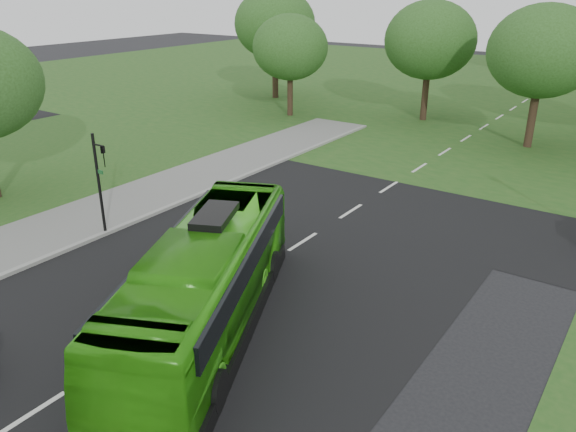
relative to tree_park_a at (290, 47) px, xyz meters
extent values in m
plane|color=black|center=(13.86, -25.20, -5.19)|extent=(160.00, 160.00, 0.00)
cube|color=black|center=(13.86, -5.20, -5.18)|extent=(14.00, 120.00, 0.01)
cube|color=black|center=(13.86, -11.20, -5.18)|extent=(80.00, 12.00, 0.01)
cube|color=silver|center=(13.86, -10.20, -5.17)|extent=(0.15, 90.00, 0.01)
cube|color=#23531B|center=(13.86, 19.80, -5.17)|extent=(120.00, 60.00, 0.01)
cube|color=#23531B|center=(-6.14, -20.20, -5.18)|extent=(18.00, 60.00, 0.01)
cylinder|color=black|center=(0.00, 0.00, -3.74)|extent=(0.44, 0.44, 2.90)
ellipsoid|color=#274B19|center=(0.00, 0.00, 0.01)|extent=(5.76, 5.76, 4.89)
cylinder|color=black|center=(9.27, 4.51, -3.58)|extent=(0.48, 0.48, 3.22)
ellipsoid|color=#274B19|center=(9.27, 4.51, 0.68)|extent=(6.62, 6.62, 5.63)
cylinder|color=black|center=(17.76, 0.98, -3.54)|extent=(0.49, 0.49, 3.29)
ellipsoid|color=#274B19|center=(17.76, 0.98, 0.71)|extent=(6.54, 6.54, 5.56)
cylinder|color=black|center=(-5.37, 5.42, -3.39)|extent=(0.54, 0.54, 3.61)
ellipsoid|color=#274B19|center=(-5.37, 5.42, 1.25)|extent=(7.08, 7.08, 6.01)
imported|color=#37AB15|center=(14.86, -25.88, -3.64)|extent=(6.97, 11.20, 3.10)
cylinder|color=black|center=(6.66, -23.20, -3.05)|extent=(0.12, 0.12, 4.27)
cylinder|color=black|center=(6.96, -23.20, -1.35)|extent=(0.60, 0.07, 0.07)
imported|color=black|center=(7.17, -23.20, -1.77)|extent=(0.19, 0.21, 0.85)
cube|color=#195926|center=(6.78, -23.20, -2.46)|extent=(0.43, 0.03, 0.15)
camera|label=1|loc=(25.05, -36.37, 4.42)|focal=35.00mm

